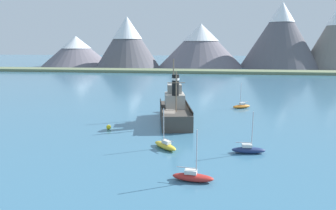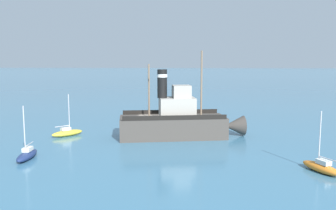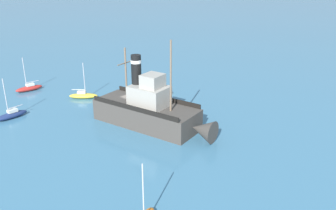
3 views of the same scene
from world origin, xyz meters
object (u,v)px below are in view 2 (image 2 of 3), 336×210
object	(u,v)px
old_tugboat	(178,122)
sailboat_navy	(27,155)
sailboat_orange	(321,167)
mooring_buoy	(140,120)
sailboat_yellow	(67,132)

from	to	relation	value
old_tugboat	sailboat_navy	xyz separation A→B (m)	(9.97, -13.19, -1.40)
sailboat_orange	mooring_buoy	world-z (taller)	sailboat_orange
old_tugboat	sailboat_yellow	distance (m)	13.04
old_tugboat	sailboat_yellow	xyz separation A→B (m)	(0.32, -12.96, -1.40)
sailboat_navy	sailboat_yellow	world-z (taller)	same
old_tugboat	sailboat_yellow	bearing A→B (deg)	-88.60
sailboat_yellow	old_tugboat	bearing A→B (deg)	91.40
sailboat_navy	sailboat_orange	bearing A→B (deg)	85.63
sailboat_yellow	mooring_buoy	xyz separation A→B (m)	(-9.39, 7.12, -0.08)
old_tugboat	sailboat_navy	world-z (taller)	old_tugboat
sailboat_navy	mooring_buoy	bearing A→B (deg)	158.90
sailboat_yellow	mooring_buoy	bearing A→B (deg)	142.82
sailboat_navy	sailboat_yellow	bearing A→B (deg)	178.64
sailboat_navy	sailboat_orange	xyz separation A→B (m)	(1.92, 25.15, 0.00)
old_tugboat	sailboat_yellow	world-z (taller)	old_tugboat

